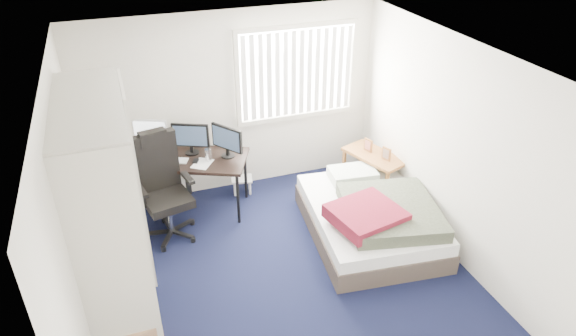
% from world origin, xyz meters
% --- Properties ---
extents(ground, '(4.20, 4.20, 0.00)m').
position_xyz_m(ground, '(0.00, 0.00, 0.00)').
color(ground, black).
rests_on(ground, ground).
extents(room_shell, '(4.20, 4.20, 4.20)m').
position_xyz_m(room_shell, '(0.00, 0.00, 1.51)').
color(room_shell, silver).
rests_on(room_shell, ground).
extents(window_assembly, '(1.72, 0.09, 1.32)m').
position_xyz_m(window_assembly, '(0.90, 2.04, 1.60)').
color(window_assembly, white).
rests_on(window_assembly, ground).
extents(closet, '(0.64, 1.84, 2.22)m').
position_xyz_m(closet, '(-1.67, 0.27, 1.35)').
color(closet, beige).
rests_on(closet, ground).
extents(desk, '(1.70, 1.29, 1.22)m').
position_xyz_m(desk, '(-0.72, 1.75, 0.79)').
color(desk, black).
rests_on(desk, ground).
extents(office_chair, '(0.75, 0.75, 1.35)m').
position_xyz_m(office_chair, '(-1.10, 1.26, 0.52)').
color(office_chair, black).
rests_on(office_chair, ground).
extents(footstool, '(0.33, 0.29, 0.23)m').
position_xyz_m(footstool, '(0.02, 1.85, 0.18)').
color(footstool, white).
rests_on(footstool, ground).
extents(nightstand, '(0.71, 0.97, 0.78)m').
position_xyz_m(nightstand, '(1.75, 1.25, 0.53)').
color(nightstand, brown).
rests_on(nightstand, ground).
extents(bed, '(1.62, 2.04, 0.63)m').
position_xyz_m(bed, '(1.26, 0.34, 0.27)').
color(bed, '#40352E').
rests_on(bed, ground).
extents(pine_box, '(0.50, 0.42, 0.33)m').
position_xyz_m(pine_box, '(-1.65, -0.49, 0.17)').
color(pine_box, '#AC7F56').
rests_on(pine_box, ground).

